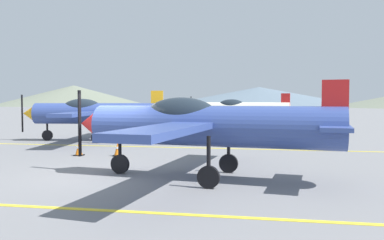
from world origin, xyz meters
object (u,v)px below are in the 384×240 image
airplane_far (239,109)px  car_sedan (262,126)px  airplane_mid (93,113)px  traffic_cone_side (79,149)px  traffic_cone_front (118,149)px  airplane_near (202,124)px

airplane_far → car_sedan: 9.19m
airplane_mid → car_sedan: (9.31, 1.77, -0.74)m
traffic_cone_side → airplane_far: bearing=71.3°
traffic_cone_front → traffic_cone_side: 1.63m
airplane_mid → airplane_far: (7.51, 10.75, 0.00)m
airplane_near → car_sedan: (1.65, 11.35, -0.74)m
airplane_mid → traffic_cone_side: size_ratio=15.97×
airplane_far → traffic_cone_front: bearing=-103.7°
airplane_far → traffic_cone_front: (-3.96, -16.28, -1.30)m
airplane_far → car_sedan: size_ratio=2.12×
airplane_near → airplane_mid: same height
airplane_mid → airplane_far: bearing=55.1°
airplane_far → traffic_cone_front: airplane_far is taller
airplane_mid → airplane_near: bearing=-51.3°
airplane_far → car_sedan: airplane_far is taller
airplane_mid → car_sedan: bearing=10.8°
airplane_near → traffic_cone_side: size_ratio=15.97×
airplane_near → traffic_cone_front: airplane_near is taller
airplane_far → car_sedan: bearing=-78.7°
airplane_near → traffic_cone_front: 5.91m
airplane_far → car_sedan: (1.80, -8.98, -0.74)m
airplane_near → traffic_cone_side: bearing=146.0°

